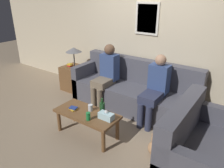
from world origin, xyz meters
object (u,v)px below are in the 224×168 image
(wine_bottle, at_px, (102,108))
(person_left, at_px, (106,73))
(coffee_table, at_px, (87,116))
(teddy_bear, at_px, (155,146))
(couch_side, at_px, (200,152))
(couch_main, at_px, (134,92))
(drinking_glass, at_px, (90,108))
(person_right, at_px, (155,87))

(wine_bottle, bearing_deg, person_left, 123.28)
(coffee_table, bearing_deg, teddy_bear, 10.08)
(coffee_table, relative_size, teddy_bear, 3.09)
(couch_side, bearing_deg, couch_main, 55.43)
(teddy_bear, bearing_deg, couch_side, -1.63)
(wine_bottle, bearing_deg, drinking_glass, -169.47)
(person_left, bearing_deg, wine_bottle, -56.72)
(wine_bottle, distance_m, person_right, 1.03)
(teddy_bear, bearing_deg, drinking_glass, -174.16)
(coffee_table, height_order, person_left, person_left)
(coffee_table, distance_m, teddy_bear, 1.14)
(drinking_glass, xyz_separation_m, person_right, (0.67, 0.95, 0.18))
(drinking_glass, distance_m, person_right, 1.17)
(drinking_glass, xyz_separation_m, person_left, (-0.40, 0.97, 0.21))
(couch_main, xyz_separation_m, wine_bottle, (0.09, -1.13, 0.18))
(teddy_bear, bearing_deg, couch_main, 132.65)
(coffee_table, bearing_deg, couch_main, 84.07)
(teddy_bear, bearing_deg, wine_bottle, -175.27)
(drinking_glass, bearing_deg, teddy_bear, 5.84)
(wine_bottle, bearing_deg, couch_main, 94.32)
(couch_main, distance_m, person_left, 0.66)
(couch_side, relative_size, person_left, 1.06)
(coffee_table, height_order, wine_bottle, wine_bottle)
(couch_main, distance_m, coffee_table, 1.26)
(person_right, relative_size, teddy_bear, 3.54)
(teddy_bear, bearing_deg, coffee_table, -169.92)
(couch_side, height_order, coffee_table, couch_side)
(person_left, relative_size, teddy_bear, 3.64)
(couch_side, relative_size, person_right, 1.10)
(couch_main, relative_size, couch_side, 1.90)
(couch_side, distance_m, wine_bottle, 1.49)
(drinking_glass, distance_m, teddy_bear, 1.15)
(couch_side, height_order, wine_bottle, couch_side)
(wine_bottle, relative_size, teddy_bear, 0.78)
(wine_bottle, relative_size, drinking_glass, 2.55)
(couch_main, xyz_separation_m, coffee_table, (-0.13, -1.26, 0.02))
(couch_side, distance_m, drinking_glass, 1.69)
(coffee_table, xyz_separation_m, person_left, (-0.40, 1.06, 0.32))
(drinking_glass, height_order, person_right, person_right)
(couch_main, height_order, person_right, person_right)
(couch_main, bearing_deg, wine_bottle, -85.68)
(wine_bottle, xyz_separation_m, person_left, (-0.61, 0.93, 0.16))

